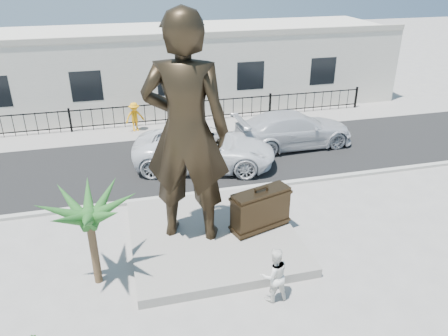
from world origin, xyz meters
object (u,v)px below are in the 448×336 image
(statue, at_px, (186,132))
(tourist, at_px, (274,275))
(suitcase, at_px, (260,210))
(car_white, at_px, (205,148))

(statue, relative_size, tourist, 4.36)
(suitcase, height_order, car_white, car_white)
(suitcase, bearing_deg, statue, 155.37)
(suitcase, bearing_deg, tourist, -118.68)
(statue, bearing_deg, tourist, 137.59)
(tourist, bearing_deg, statue, -65.65)
(car_white, bearing_deg, statue, 177.83)
(tourist, height_order, car_white, car_white)
(suitcase, bearing_deg, car_white, 79.45)
(tourist, distance_m, car_white, 8.53)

